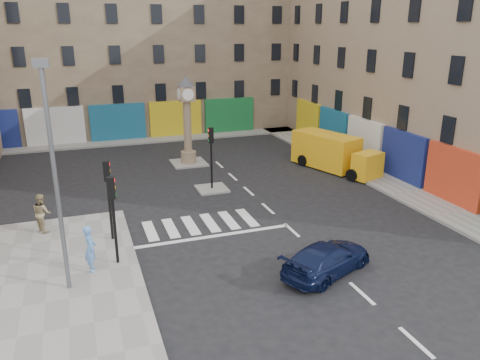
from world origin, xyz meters
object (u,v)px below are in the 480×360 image
traffic_light_left_near (113,206)px  traffic_light_island (211,148)px  clock_pillar (187,115)px  lamp_post (54,168)px  pedestrian_tan (42,213)px  navy_sedan (327,258)px  pedestrian_blue (90,248)px  traffic_light_left_far (108,188)px  yellow_van (333,153)px

traffic_light_left_near → traffic_light_island: (6.30, 7.80, -0.03)m
traffic_light_left_near → clock_pillar: 15.19m
traffic_light_island → lamp_post: bearing=-131.7°
clock_pillar → pedestrian_tan: clock_pillar is taller
navy_sedan → pedestrian_blue: size_ratio=2.26×
traffic_light_left_far → pedestrian_blue: size_ratio=1.92×
navy_sedan → yellow_van: size_ratio=0.64×
traffic_light_left_far → clock_pillar: (6.30, 11.40, 0.93)m
pedestrian_tan → traffic_light_left_far: bearing=-152.3°
traffic_light_island → lamp_post: (-8.20, -9.20, 2.20)m
traffic_light_island → clock_pillar: (0.00, 6.00, 0.96)m
traffic_light_left_far → yellow_van: size_ratio=0.54×
pedestrian_blue → traffic_light_left_far: bearing=-23.1°
pedestrian_tan → clock_pillar: bearing=-73.2°
traffic_light_left_far → pedestrian_blue: traffic_light_left_far is taller
traffic_light_left_far → lamp_post: (-1.90, -3.80, 2.17)m
lamp_post → pedestrian_blue: lamp_post is taller
clock_pillar → yellow_van: size_ratio=0.89×
lamp_post → clock_pillar: size_ratio=1.36×
traffic_light_left_far → yellow_van: traffic_light_left_far is taller
traffic_light_left_near → navy_sedan: 8.76m
navy_sedan → yellow_van: yellow_van is taller
pedestrian_blue → traffic_light_left_near: bearing=-74.6°
pedestrian_tan → traffic_light_left_near: bearing=-174.2°
clock_pillar → traffic_light_left_far: bearing=-118.9°
clock_pillar → navy_sedan: clock_pillar is taller
yellow_van → pedestrian_blue: bearing=-168.3°
traffic_light_left_far → navy_sedan: (7.83, -5.79, -1.99)m
pedestrian_blue → yellow_van: bearing=-62.6°
traffic_light_left_near → pedestrian_tan: 5.55m
traffic_light_island → navy_sedan: traffic_light_island is taller
traffic_light_left_near → pedestrian_blue: (-1.02, -0.33, -1.51)m
pedestrian_tan → traffic_light_island: bearing=-98.4°
yellow_van → navy_sedan: bearing=-139.3°
pedestrian_tan → lamp_post: bearing=162.2°
traffic_light_left_near → pedestrian_tan: (-3.00, 4.41, -1.55)m
traffic_light_left_far → lamp_post: lamp_post is taller
traffic_light_left_far → clock_pillar: size_ratio=0.61×
clock_pillar → yellow_van: clock_pillar is taller
lamp_post → pedestrian_tan: (-1.10, 5.81, -3.72)m
clock_pillar → pedestrian_blue: (-7.32, -14.13, -2.44)m
clock_pillar → pedestrian_blue: clock_pillar is taller
clock_pillar → lamp_post: bearing=-118.4°
lamp_post → traffic_light_left_far: bearing=63.4°
traffic_light_island → yellow_van: bearing=8.4°
traffic_light_island → traffic_light_left_far: bearing=-139.4°
traffic_light_left_near → traffic_light_left_far: size_ratio=1.00×
traffic_light_island → pedestrian_blue: size_ratio=1.92×
pedestrian_blue → pedestrian_tan: 5.14m
clock_pillar → yellow_van: bearing=-27.3°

